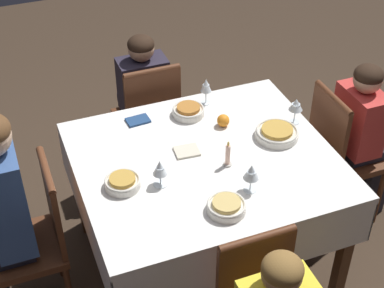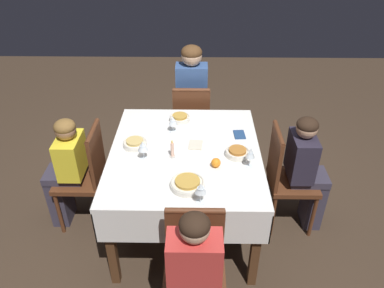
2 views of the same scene
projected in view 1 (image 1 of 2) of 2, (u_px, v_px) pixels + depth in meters
ground_plane at (204, 260)px, 3.44m from camera, size 8.00×8.00×0.00m
dining_table at (205, 172)px, 3.02m from camera, size 1.29×1.13×0.77m
chair_west at (37, 236)px, 2.90m from camera, size 0.38×0.38×0.92m
chair_east at (339, 151)px, 3.44m from camera, size 0.38×0.38×0.92m
chair_north at (149, 117)px, 3.71m from camera, size 0.38×0.38×0.92m
person_child_red at (364, 135)px, 3.44m from camera, size 0.33×0.30×1.06m
person_child_dark at (141, 97)px, 3.79m from camera, size 0.30×0.33×1.03m
bowl_west at (123, 182)px, 2.78m from camera, size 0.17×0.17×0.06m
wine_glass_west at (160, 169)px, 2.75m from camera, size 0.07×0.07×0.14m
bowl_east at (277, 133)px, 3.09m from camera, size 0.23×0.23×0.06m
wine_glass_east at (296, 105)px, 3.14m from camera, size 0.08×0.08×0.15m
bowl_north at (188, 111)px, 3.25m from camera, size 0.18×0.18×0.06m
wine_glass_north at (206, 86)px, 3.29m from camera, size 0.06×0.06×0.16m
bowl_south at (226, 206)px, 2.65m from camera, size 0.18×0.18×0.06m
wine_glass_south at (251, 173)px, 2.71m from camera, size 0.07×0.07×0.15m
candle_centerpiece at (228, 156)px, 2.89m from camera, size 0.04×0.04×0.15m
orange_fruit at (223, 121)px, 3.17m from camera, size 0.07×0.07×0.07m
napkin_red_folded at (187, 151)px, 3.00m from camera, size 0.13×0.11×0.01m
napkin_spare_side at (138, 120)px, 3.21m from camera, size 0.13×0.09×0.01m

